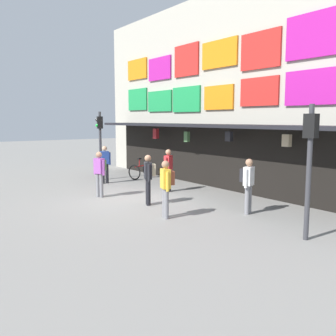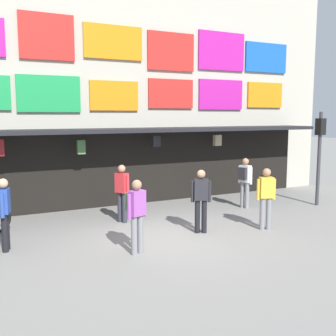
{
  "view_description": "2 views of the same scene",
  "coord_description": "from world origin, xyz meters",
  "px_view_note": "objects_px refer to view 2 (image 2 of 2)",
  "views": [
    {
      "loc": [
        11.4,
        -6.79,
        2.85
      ],
      "look_at": [
        0.58,
        1.01,
        1.12
      ],
      "focal_mm": 40.33,
      "sensor_mm": 36.0,
      "label": 1
    },
    {
      "loc": [
        -4.39,
        -8.94,
        3.09
      ],
      "look_at": [
        0.51,
        0.95,
        1.63
      ],
      "focal_mm": 42.91,
      "sensor_mm": 36.0,
      "label": 2
    }
  ],
  "objects_px": {
    "pedestrian_in_red": "(266,194)",
    "pedestrian_in_green": "(201,196)",
    "traffic_light_far": "(319,143)",
    "pedestrian_in_purple": "(136,211)",
    "pedestrian_in_white": "(245,179)",
    "pedestrian_in_blue": "(122,190)",
    "pedestrian_in_yellow": "(4,210)"
  },
  "relations": [
    {
      "from": "traffic_light_far",
      "to": "pedestrian_in_purple",
      "type": "distance_m",
      "value": 7.72
    },
    {
      "from": "traffic_light_far",
      "to": "pedestrian_in_blue",
      "type": "distance_m",
      "value": 6.96
    },
    {
      "from": "pedestrian_in_yellow",
      "to": "pedestrian_in_blue",
      "type": "xyz_separation_m",
      "value": [
        3.23,
        1.16,
        0.0
      ]
    },
    {
      "from": "pedestrian_in_blue",
      "to": "pedestrian_in_purple",
      "type": "bearing_deg",
      "value": -103.15
    },
    {
      "from": "pedestrian_in_white",
      "to": "pedestrian_in_yellow",
      "type": "distance_m",
      "value": 7.57
    },
    {
      "from": "pedestrian_in_purple",
      "to": "pedestrian_in_yellow",
      "type": "xyz_separation_m",
      "value": [
        -2.61,
        1.49,
        -0.04
      ]
    },
    {
      "from": "pedestrian_in_white",
      "to": "traffic_light_far",
      "type": "bearing_deg",
      "value": -16.21
    },
    {
      "from": "pedestrian_in_red",
      "to": "pedestrian_in_yellow",
      "type": "xyz_separation_m",
      "value": [
        -6.47,
        1.25,
        -0.04
      ]
    },
    {
      "from": "pedestrian_in_purple",
      "to": "pedestrian_in_blue",
      "type": "distance_m",
      "value": 2.73
    },
    {
      "from": "pedestrian_in_white",
      "to": "pedestrian_in_yellow",
      "type": "height_order",
      "value": "same"
    },
    {
      "from": "traffic_light_far",
      "to": "pedestrian_in_green",
      "type": "bearing_deg",
      "value": -168.93
    },
    {
      "from": "pedestrian_in_yellow",
      "to": "pedestrian_in_blue",
      "type": "bearing_deg",
      "value": 19.73
    },
    {
      "from": "pedestrian_in_red",
      "to": "pedestrian_in_green",
      "type": "xyz_separation_m",
      "value": [
        -1.73,
        0.52,
        0.0
      ]
    },
    {
      "from": "pedestrian_in_white",
      "to": "pedestrian_in_yellow",
      "type": "xyz_separation_m",
      "value": [
        -7.5,
        -1.04,
        -0.04
      ]
    },
    {
      "from": "pedestrian_in_white",
      "to": "pedestrian_in_blue",
      "type": "height_order",
      "value": "same"
    },
    {
      "from": "pedestrian_in_purple",
      "to": "pedestrian_in_white",
      "type": "xyz_separation_m",
      "value": [
        4.88,
        2.54,
        0.0
      ]
    },
    {
      "from": "pedestrian_in_green",
      "to": "pedestrian_in_blue",
      "type": "xyz_separation_m",
      "value": [
        -1.51,
        1.89,
        -0.04
      ]
    },
    {
      "from": "pedestrian_in_red",
      "to": "pedestrian_in_green",
      "type": "bearing_deg",
      "value": 163.38
    },
    {
      "from": "pedestrian_in_purple",
      "to": "pedestrian_in_yellow",
      "type": "relative_size",
      "value": 1.0
    },
    {
      "from": "pedestrian_in_red",
      "to": "pedestrian_in_white",
      "type": "distance_m",
      "value": 2.51
    },
    {
      "from": "pedestrian_in_blue",
      "to": "traffic_light_far",
      "type": "bearing_deg",
      "value": -7.17
    },
    {
      "from": "traffic_light_far",
      "to": "pedestrian_in_white",
      "type": "height_order",
      "value": "traffic_light_far"
    },
    {
      "from": "pedestrian_in_purple",
      "to": "pedestrian_in_blue",
      "type": "bearing_deg",
      "value": 76.85
    },
    {
      "from": "traffic_light_far",
      "to": "pedestrian_in_white",
      "type": "bearing_deg",
      "value": 163.79
    },
    {
      "from": "pedestrian_in_purple",
      "to": "pedestrian_in_white",
      "type": "relative_size",
      "value": 1.0
    },
    {
      "from": "traffic_light_far",
      "to": "pedestrian_in_yellow",
      "type": "height_order",
      "value": "traffic_light_far"
    },
    {
      "from": "pedestrian_in_green",
      "to": "pedestrian_in_blue",
      "type": "bearing_deg",
      "value": 128.54
    },
    {
      "from": "traffic_light_far",
      "to": "pedestrian_in_purple",
      "type": "relative_size",
      "value": 1.9
    },
    {
      "from": "traffic_light_far",
      "to": "pedestrian_in_yellow",
      "type": "relative_size",
      "value": 1.9
    },
    {
      "from": "traffic_light_far",
      "to": "pedestrian_in_green",
      "type": "distance_m",
      "value": 5.52
    },
    {
      "from": "traffic_light_far",
      "to": "pedestrian_in_red",
      "type": "xyz_separation_m",
      "value": [
        -3.57,
        -1.55,
        -1.16
      ]
    },
    {
      "from": "pedestrian_in_red",
      "to": "pedestrian_in_blue",
      "type": "bearing_deg",
      "value": 143.34
    }
  ]
}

